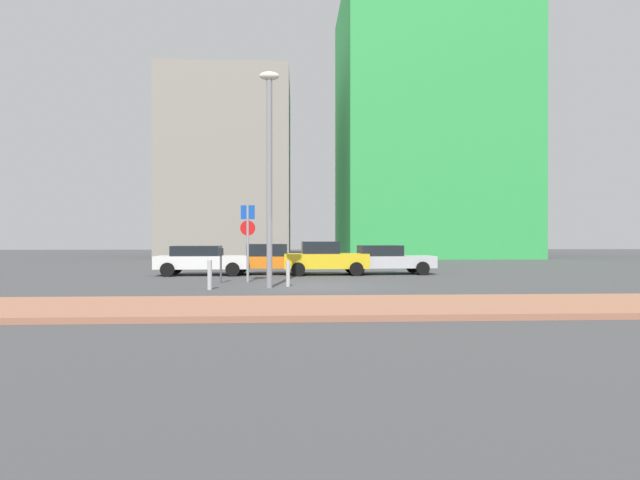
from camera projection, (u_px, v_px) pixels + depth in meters
The scene contains 13 objects.
ground_plane at pixel (318, 286), 18.21m from camera, with size 120.00×120.00×0.00m, color #424244.
sidewalk_brick at pixel (329, 307), 12.25m from camera, with size 40.00×3.70×0.14m, color #9E664C.
parked_car_white at pixel (202, 260), 23.68m from camera, with size 4.32×2.02×1.38m.
parked_car_orange at pixel (268, 259), 24.30m from camera, with size 4.09×1.91×1.46m.
parked_car_yellow at pixel (324, 258), 23.90m from camera, with size 3.99×1.98×1.58m.
parked_car_silver at pixel (385, 259), 24.35m from camera, with size 4.64×2.06×1.40m.
parking_sign_post at pixel (248, 233), 19.95m from camera, with size 0.60×0.10×3.07m.
parking_meter at pixel (221, 260), 19.53m from camera, with size 0.18×0.14×1.36m.
street_lamp at pixel (269, 162), 17.61m from camera, with size 0.70×0.36×7.56m.
traffic_bollard_near at pixel (210, 275), 17.00m from camera, with size 0.15×0.15×1.00m, color #B7B7BC.
traffic_bollard_mid at pixel (288, 274), 18.08m from camera, with size 0.14×0.14×0.92m, color #B7B7BC.
building_colorful_midrise at pixel (426, 127), 48.33m from camera, with size 16.26×15.13×24.80m, color green.
building_under_construction at pixel (231, 170), 47.26m from camera, with size 11.07×12.71×16.24m, color gray.
Camera 1 is at (-0.82, -18.19, 1.73)m, focal length 28.31 mm.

